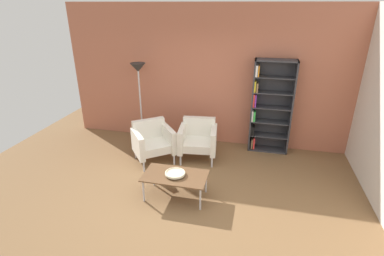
{
  "coord_description": "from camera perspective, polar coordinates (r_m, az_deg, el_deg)",
  "views": [
    {
      "loc": [
        0.95,
        -3.56,
        2.88
      ],
      "look_at": [
        -0.08,
        0.84,
        0.95
      ],
      "focal_mm": 27.53,
      "sensor_mm": 36.0,
      "label": 1
    }
  ],
  "objects": [
    {
      "name": "decorative_bowl",
      "position": [
        4.64,
        -3.29,
        -8.73
      ],
      "size": [
        0.32,
        0.32,
        0.05
      ],
      "color": "beige",
      "rests_on": "coffee_table_low"
    },
    {
      "name": "bookshelf_tall",
      "position": [
        6.14,
        14.63,
        3.89
      ],
      "size": [
        0.8,
        0.3,
        1.9
      ],
      "color": "#333338",
      "rests_on": "ground_plane"
    },
    {
      "name": "floor_lamp_torchiere",
      "position": [
        6.33,
        -10.3,
        9.67
      ],
      "size": [
        0.32,
        0.32,
        1.74
      ],
      "color": "silver",
      "rests_on": "ground_plane"
    },
    {
      "name": "brick_back_panel",
      "position": [
        6.26,
        4.16,
        9.86
      ],
      "size": [
        6.4,
        0.12,
        2.9
      ],
      "primitive_type": "cube",
      "color": "#B2664C",
      "rests_on": "ground_plane"
    },
    {
      "name": "armchair_by_bookshelf",
      "position": [
        5.8,
        1.18,
        -2.06
      ],
      "size": [
        0.78,
        0.73,
        0.78
      ],
      "rotation": [
        0.0,
        0.0,
        0.11
      ],
      "color": "white",
      "rests_on": "ground_plane"
    },
    {
      "name": "armchair_spare_guest",
      "position": [
        5.75,
        -7.64,
        -2.47
      ],
      "size": [
        0.95,
        0.94,
        0.78
      ],
      "rotation": [
        0.0,
        0.0,
        0.67
      ],
      "color": "white",
      "rests_on": "ground_plane"
    },
    {
      "name": "coffee_table_low",
      "position": [
        4.68,
        -3.27,
        -9.43
      ],
      "size": [
        1.0,
        0.56,
        0.4
      ],
      "color": "brown",
      "rests_on": "ground_plane"
    },
    {
      "name": "ground_plane",
      "position": [
        4.68,
        -1.41,
        -14.89
      ],
      "size": [
        8.32,
        8.32,
        0.0
      ],
      "primitive_type": "plane",
      "color": "brown"
    }
  ]
}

